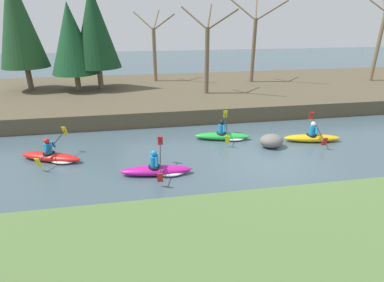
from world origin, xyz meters
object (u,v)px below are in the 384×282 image
object	(u,v)px
boulder_midstream	(271,141)
kayaker_far_back	(53,156)
kayaker_middle	(225,136)
kayaker_trailing	(159,170)
kayaker_lead	(313,137)

from	to	relation	value
boulder_midstream	kayaker_far_back	bearing A→B (deg)	178.84
kayaker_middle	kayaker_trailing	bearing A→B (deg)	-127.08
kayaker_middle	boulder_midstream	distance (m)	2.26
kayaker_lead	kayaker_far_back	world-z (taller)	same
kayaker_lead	kayaker_trailing	world-z (taller)	same
kayaker_middle	boulder_midstream	xyz separation A→B (m)	(1.87, -1.27, 0.11)
kayaker_lead	boulder_midstream	bearing A→B (deg)	-162.59
kayaker_lead	kayaker_far_back	distance (m)	11.82
kayaker_lead	kayaker_middle	world-z (taller)	same
kayaker_middle	kayaker_far_back	size ratio (longest dim) A/B	1.02
kayaker_lead	kayaker_middle	xyz separation A→B (m)	(-4.13, 0.96, -0.02)
kayaker_trailing	kayaker_far_back	world-z (taller)	same
kayaker_lead	boulder_midstream	xyz separation A→B (m)	(-2.25, -0.30, 0.09)
kayaker_far_back	boulder_midstream	xyz separation A→B (m)	(9.57, -0.19, 0.11)
kayaker_lead	kayaker_trailing	distance (m)	7.81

